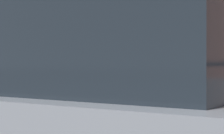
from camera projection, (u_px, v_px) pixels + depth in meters
The scene contains 4 objects.
parking_meter at pixel (122, 65), 4.09m from camera, with size 0.15×0.16×1.51m.
pedestrian_at_meter at pixel (74, 78), 4.57m from camera, with size 0.66×0.48×1.63m.
parked_sedan_gray at pixel (63, 132), 2.14m from camera, with size 4.64×1.90×1.76m.
background_railing at pixel (217, 83), 6.29m from camera, with size 24.06×0.06×1.10m.
Camera 1 is at (2.34, -2.90, 1.21)m, focal length 70.15 mm.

